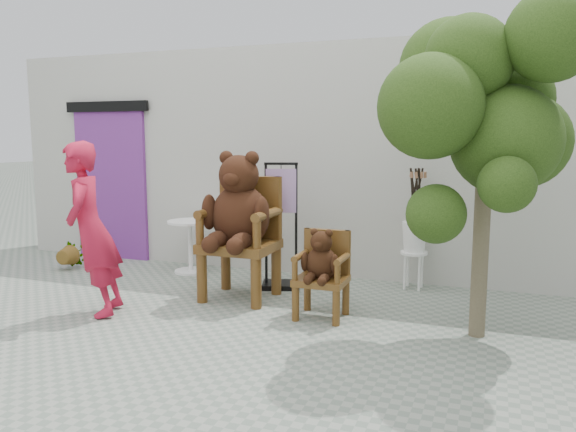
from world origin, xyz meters
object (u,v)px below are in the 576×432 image
object	(u,v)px
display_stand	(281,240)
person	(91,230)
stool_bucket	(415,236)
chair_big	(240,216)
chair_small	(322,265)
cafe_table	(190,240)
tree	(486,105)

from	to	relation	value
display_stand	person	bearing A→B (deg)	-149.23
display_stand	stool_bucket	world-z (taller)	display_stand
chair_big	display_stand	size ratio (longest dim) A/B	1.10
chair_small	person	world-z (taller)	person
cafe_table	stool_bucket	bearing A→B (deg)	3.94
person	tree	xyz separation A→B (m)	(3.70, 0.69, 1.20)
person	stool_bucket	xyz separation A→B (m)	(2.94, 2.13, -0.24)
chair_big	cafe_table	size ratio (longest dim) A/B	2.36
display_stand	chair_big	bearing A→B (deg)	-134.26
person	stool_bucket	world-z (taller)	person
chair_small	display_stand	distance (m)	1.20
chair_small	display_stand	size ratio (longest dim) A/B	0.60
chair_big	cafe_table	bearing A→B (deg)	143.07
chair_big	cafe_table	world-z (taller)	chair_big
cafe_table	display_stand	bearing A→B (deg)	-11.95
chair_big	stool_bucket	size ratio (longest dim) A/B	1.14
stool_bucket	chair_big	bearing A→B (deg)	-149.24
cafe_table	display_stand	distance (m)	1.46
display_stand	stool_bucket	distance (m)	1.59
chair_big	person	distance (m)	1.58
chair_small	display_stand	bearing A→B (deg)	131.14
display_stand	tree	distance (m)	2.88
chair_big	display_stand	xyz separation A→B (m)	(0.28, 0.56, -0.36)
chair_small	tree	distance (m)	2.14
chair_small	stool_bucket	xyz separation A→B (m)	(0.72, 1.40, 0.10)
chair_big	stool_bucket	xyz separation A→B (m)	(1.79, 1.06, -0.30)
display_stand	tree	world-z (taller)	tree
display_stand	cafe_table	bearing A→B (deg)	150.11
display_stand	tree	size ratio (longest dim) A/B	0.51
chair_small	stool_bucket	bearing A→B (deg)	62.75
chair_small	tree	xyz separation A→B (m)	(1.48, -0.04, 1.55)
chair_small	cafe_table	bearing A→B (deg)	151.46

